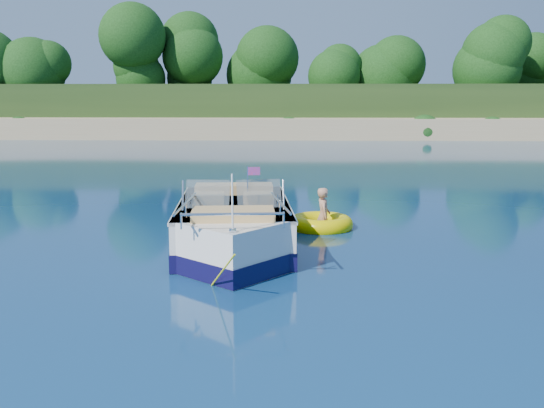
% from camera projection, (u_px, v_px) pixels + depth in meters
% --- Properties ---
extents(ground, '(160.00, 160.00, 0.00)m').
position_uv_depth(ground, '(315.00, 301.00, 9.13)').
color(ground, '#091F43').
rests_on(ground, ground).
extents(shoreline, '(170.00, 59.00, 6.00)m').
position_uv_depth(shoreline, '(293.00, 114.00, 71.73)').
color(shoreline, tan).
rests_on(shoreline, ground).
extents(treeline, '(150.00, 7.12, 8.19)m').
position_uv_depth(treeline, '(295.00, 65.00, 48.53)').
color(treeline, black).
rests_on(treeline, ground).
extents(motorboat, '(2.59, 6.28, 2.09)m').
position_uv_depth(motorboat, '(234.00, 230.00, 12.14)').
color(motorboat, white).
rests_on(motorboat, ground).
extents(tow_tube, '(1.70, 1.70, 0.40)m').
position_uv_depth(tow_tube, '(321.00, 224.00, 14.21)').
color(tow_tube, '#E5CE00').
rests_on(tow_tube, ground).
extents(boy, '(0.40, 0.76, 1.45)m').
position_uv_depth(boy, '(323.00, 229.00, 14.13)').
color(boy, tan).
rests_on(boy, ground).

